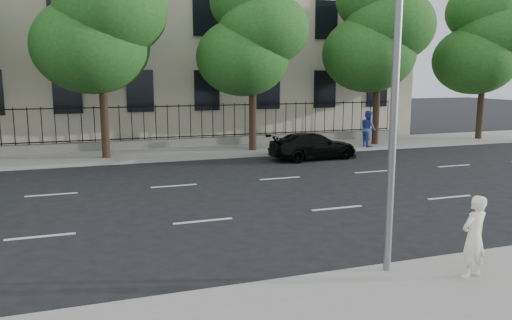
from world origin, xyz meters
The scene contains 12 objects.
ground centered at (0.00, 0.00, 0.00)m, with size 120.00×120.00×0.00m, color black.
far_sidewalk centered at (0.00, 14.00, 0.07)m, with size 60.00×4.00×0.15m, color gray.
lane_markings centered at (0.00, 4.75, 0.01)m, with size 49.60×4.62×0.01m, color silver, non-canonical shape.
iron_fence centered at (0.00, 15.70, 0.65)m, with size 30.00×0.50×2.20m.
street_light centered at (2.50, -1.77, 5.15)m, with size 0.25×3.32×8.05m.
tree_c centered at (-1.96, 13.36, 6.41)m, with size 5.89×5.50×9.80m.
tree_d centered at (5.04, 13.36, 5.84)m, with size 5.34×4.94×8.84m.
tree_e centered at (12.04, 13.36, 6.20)m, with size 5.71×5.31×9.46m.
tree_f centered at (19.04, 13.36, 5.88)m, with size 5.52×5.12×9.01m.
black_sedan centered at (7.05, 10.57, 0.61)m, with size 1.71×4.21×1.22m, color black.
woman_near centered at (3.79, -3.10, 0.93)m, with size 0.57×0.37×1.55m, color white.
pedestrian_far centered at (11.06, 12.40, 1.09)m, with size 0.91×0.71×1.88m, color #31419B.
Camera 1 is at (-2.83, -10.07, 3.85)m, focal length 35.00 mm.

